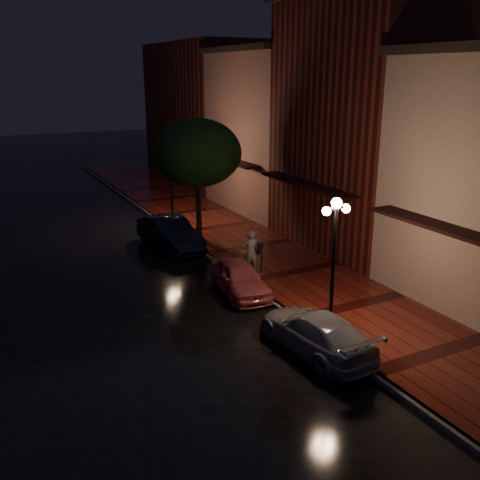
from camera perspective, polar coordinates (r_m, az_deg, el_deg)
ground at (r=20.99m, az=0.59°, el=-4.77°), size 120.00×120.00×0.00m
sidewalk at (r=22.03m, az=5.78°, el=-3.55°), size 4.50×60.00×0.15m
curb at (r=20.96m, az=0.59°, el=-4.58°), size 0.25×60.00×0.15m
storefront_mid at (r=25.15m, az=12.95°, el=11.45°), size 5.00×8.00×11.00m
storefront_far at (r=31.77m, az=3.42°, el=11.20°), size 5.00×8.00×9.00m
storefront_extra at (r=40.62m, az=-3.95°, el=13.25°), size 5.00×12.00×10.00m
streetlamp_near at (r=16.31m, az=9.96°, el=-1.92°), size 0.96×0.36×4.31m
streetlamp_far at (r=28.33m, az=-7.34°, el=6.44°), size 0.96×0.36×4.31m
street_tree at (r=25.39m, az=-4.55°, el=9.03°), size 4.16×4.16×5.80m
pink_car at (r=19.96m, az=-0.05°, el=-4.04°), size 1.86×3.81×1.25m
navy_car at (r=25.18m, az=-7.49°, el=0.70°), size 1.96×4.65×1.49m
silver_car at (r=16.13m, az=8.09°, el=-9.73°), size 1.99×4.34×1.23m
woman_with_umbrella at (r=21.23m, az=1.18°, el=0.64°), size 1.04×1.06×2.50m
parking_meter at (r=21.54m, az=2.31°, el=-1.58°), size 0.13×0.11×1.27m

